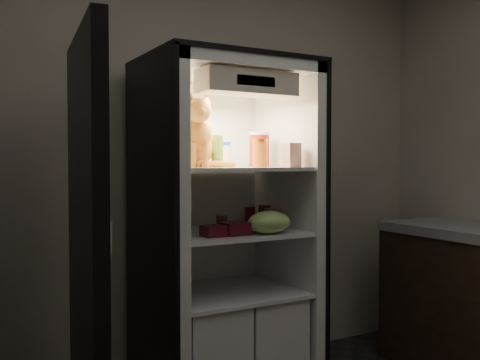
{
  "coord_description": "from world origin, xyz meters",
  "views": [
    {
      "loc": [
        -1.38,
        -1.25,
        1.32
      ],
      "look_at": [
        0.08,
        1.32,
        1.22
      ],
      "focal_mm": 40.0,
      "sensor_mm": 36.0,
      "label": 1
    }
  ],
  "objects_px": {
    "soda_can_b": "(264,216)",
    "mayo_tub": "(222,154)",
    "soda_can_a": "(250,216)",
    "berry_box_right": "(235,229)",
    "berry_box_left": "(214,231)",
    "grape_bag": "(269,222)",
    "tabby_cat": "(196,140)",
    "parmesan_shaker": "(217,151)",
    "condiment_jar": "(222,222)",
    "pepper_jar": "(259,150)",
    "soda_can_c": "(270,218)",
    "salsa_jar": "(260,153)",
    "refrigerator": "(223,256)",
    "cream_carton": "(292,155)"
  },
  "relations": [
    {
      "from": "mayo_tub",
      "to": "berry_box_left",
      "type": "xyz_separation_m",
      "value": [
        -0.22,
        -0.34,
        -0.39
      ]
    },
    {
      "from": "mayo_tub",
      "to": "berry_box_right",
      "type": "xyz_separation_m",
      "value": [
        -0.1,
        -0.34,
        -0.39
      ]
    },
    {
      "from": "soda_can_b",
      "to": "mayo_tub",
      "type": "bearing_deg",
      "value": 146.41
    },
    {
      "from": "salsa_jar",
      "to": "soda_can_a",
      "type": "bearing_deg",
      "value": 75.72
    },
    {
      "from": "salsa_jar",
      "to": "soda_can_b",
      "type": "xyz_separation_m",
      "value": [
        0.1,
        0.11,
        -0.36
      ]
    },
    {
      "from": "soda_can_b",
      "to": "soda_can_c",
      "type": "relative_size",
      "value": 1.15
    },
    {
      "from": "soda_can_c",
      "to": "grape_bag",
      "type": "distance_m",
      "value": 0.22
    },
    {
      "from": "berry_box_right",
      "to": "berry_box_left",
      "type": "bearing_deg",
      "value": 179.82
    },
    {
      "from": "parmesan_shaker",
      "to": "grape_bag",
      "type": "height_order",
      "value": "parmesan_shaker"
    },
    {
      "from": "tabby_cat",
      "to": "soda_can_a",
      "type": "xyz_separation_m",
      "value": [
        0.39,
        0.1,
        -0.44
      ]
    },
    {
      "from": "mayo_tub",
      "to": "grape_bag",
      "type": "distance_m",
      "value": 0.54
    },
    {
      "from": "soda_can_c",
      "to": "berry_box_right",
      "type": "distance_m",
      "value": 0.33
    },
    {
      "from": "refrigerator",
      "to": "salsa_jar",
      "type": "bearing_deg",
      "value": -37.91
    },
    {
      "from": "pepper_jar",
      "to": "berry_box_right",
      "type": "height_order",
      "value": "pepper_jar"
    },
    {
      "from": "mayo_tub",
      "to": "condiment_jar",
      "type": "xyz_separation_m",
      "value": [
        -0.06,
        -0.12,
        -0.38
      ]
    },
    {
      "from": "parmesan_shaker",
      "to": "berry_box_left",
      "type": "height_order",
      "value": "parmesan_shaker"
    },
    {
      "from": "tabby_cat",
      "to": "pepper_jar",
      "type": "relative_size",
      "value": 1.96
    },
    {
      "from": "cream_carton",
      "to": "berry_box_right",
      "type": "relative_size",
      "value": 1.0
    },
    {
      "from": "grape_bag",
      "to": "berry_box_right",
      "type": "bearing_deg",
      "value": 164.97
    },
    {
      "from": "parmesan_shaker",
      "to": "mayo_tub",
      "type": "relative_size",
      "value": 1.2
    },
    {
      "from": "soda_can_b",
      "to": "salsa_jar",
      "type": "bearing_deg",
      "value": -131.6
    },
    {
      "from": "salsa_jar",
      "to": "grape_bag",
      "type": "distance_m",
      "value": 0.39
    },
    {
      "from": "grape_bag",
      "to": "salsa_jar",
      "type": "bearing_deg",
      "value": 77.38
    },
    {
      "from": "soda_can_a",
      "to": "tabby_cat",
      "type": "bearing_deg",
      "value": -166.32
    },
    {
      "from": "tabby_cat",
      "to": "soda_can_c",
      "type": "xyz_separation_m",
      "value": [
        0.43,
        -0.06,
        -0.44
      ]
    },
    {
      "from": "tabby_cat",
      "to": "salsa_jar",
      "type": "height_order",
      "value": "tabby_cat"
    },
    {
      "from": "salsa_jar",
      "to": "cream_carton",
      "type": "distance_m",
      "value": 0.18
    },
    {
      "from": "tabby_cat",
      "to": "parmesan_shaker",
      "type": "xyz_separation_m",
      "value": [
        0.12,
        -0.02,
        -0.06
      ]
    },
    {
      "from": "soda_can_c",
      "to": "berry_box_left",
      "type": "bearing_deg",
      "value": -162.34
    },
    {
      "from": "salsa_jar",
      "to": "soda_can_b",
      "type": "bearing_deg",
      "value": 48.4
    },
    {
      "from": "pepper_jar",
      "to": "soda_can_a",
      "type": "bearing_deg",
      "value": 122.58
    },
    {
      "from": "mayo_tub",
      "to": "condiment_jar",
      "type": "relative_size",
      "value": 1.61
    },
    {
      "from": "pepper_jar",
      "to": "soda_can_a",
      "type": "distance_m",
      "value": 0.4
    },
    {
      "from": "pepper_jar",
      "to": "salsa_jar",
      "type": "bearing_deg",
      "value": -119.85
    },
    {
      "from": "berry_box_right",
      "to": "soda_can_c",
      "type": "bearing_deg",
      "value": 24.06
    },
    {
      "from": "pepper_jar",
      "to": "soda_can_a",
      "type": "xyz_separation_m",
      "value": [
        -0.03,
        0.05,
        -0.39
      ]
    },
    {
      "from": "parmesan_shaker",
      "to": "grape_bag",
      "type": "relative_size",
      "value": 0.71
    },
    {
      "from": "refrigerator",
      "to": "berry_box_right",
      "type": "bearing_deg",
      "value": -101.81
    },
    {
      "from": "mayo_tub",
      "to": "berry_box_left",
      "type": "distance_m",
      "value": 0.57
    },
    {
      "from": "mayo_tub",
      "to": "soda_can_a",
      "type": "relative_size",
      "value": 1.22
    },
    {
      "from": "soda_can_b",
      "to": "soda_can_c",
      "type": "bearing_deg",
      "value": -96.55
    },
    {
      "from": "parmesan_shaker",
      "to": "pepper_jar",
      "type": "distance_m",
      "value": 0.31
    },
    {
      "from": "refrigerator",
      "to": "soda_can_a",
      "type": "bearing_deg",
      "value": 16.91
    },
    {
      "from": "cream_carton",
      "to": "grape_bag",
      "type": "xyz_separation_m",
      "value": [
        -0.15,
        -0.01,
        -0.35
      ]
    },
    {
      "from": "parmesan_shaker",
      "to": "berry_box_right",
      "type": "distance_m",
      "value": 0.44
    },
    {
      "from": "salsa_jar",
      "to": "cream_carton",
      "type": "height_order",
      "value": "salsa_jar"
    },
    {
      "from": "berry_box_right",
      "to": "mayo_tub",
      "type": "bearing_deg",
      "value": 73.04
    },
    {
      "from": "parmesan_shaker",
      "to": "berry_box_left",
      "type": "relative_size",
      "value": 1.55
    },
    {
      "from": "tabby_cat",
      "to": "cream_carton",
      "type": "distance_m",
      "value": 0.52
    },
    {
      "from": "condiment_jar",
      "to": "soda_can_a",
      "type": "bearing_deg",
      "value": 16.85
    }
  ]
}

